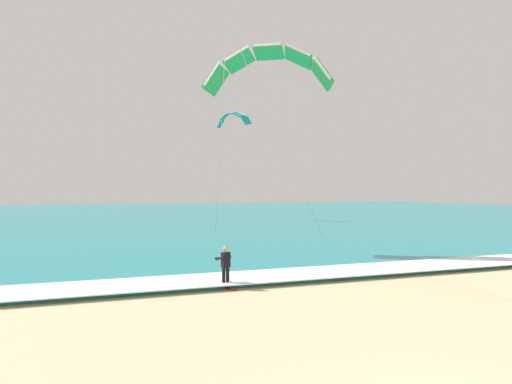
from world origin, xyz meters
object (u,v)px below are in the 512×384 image
Objects in this scene: surfboard at (226,287)px; kite_primary at (268,65)px; kite_distant at (232,118)px; kitesurfer at (225,265)px.

surfboard is 0.12× the size of kite_primary.
surfboard is 15.48m from kite_primary.
kite_distant reaches higher than kite_primary.
kite_primary reaches higher than kitesurfer.
surfboard is 0.86× the size of kitesurfer.
kite_distant is at bearing 77.45° from kite_primary.
kite_distant is (11.92, 39.00, 13.51)m from surfboard.
surfboard is at bearing -120.85° from kite_primary.
surfboard is 42.96m from kite_distant.
kite_primary is at bearing 59.07° from kitesurfer.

